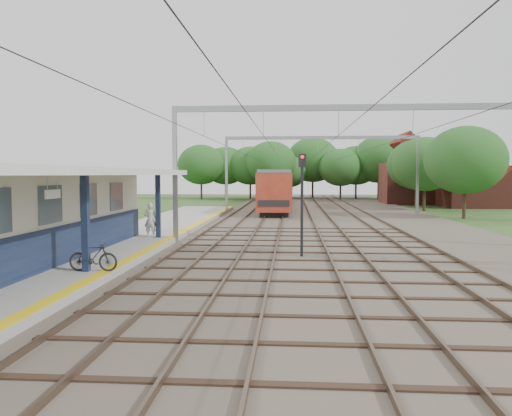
{
  "coord_description": "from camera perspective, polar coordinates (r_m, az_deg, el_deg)",
  "views": [
    {
      "loc": [
        0.92,
        -9.98,
        3.57
      ],
      "look_at": [
        -1.18,
        19.23,
        1.6
      ],
      "focal_mm": 35.0,
      "sensor_mm": 36.0,
      "label": 1
    }
  ],
  "objects": [
    {
      "name": "house_far",
      "position": [
        63.79,
        17.83,
        3.36
      ],
      "size": [
        8.0,
        6.12,
        8.66
      ],
      "color": "brown",
      "rests_on": "ground"
    },
    {
      "name": "rail_tracks",
      "position": [
        40.13,
        4.93,
        -1.02
      ],
      "size": [
        11.8,
        88.0,
        0.15
      ],
      "color": "brown",
      "rests_on": "ballast_bed"
    },
    {
      "name": "platform",
      "position": [
        25.64,
        -15.13,
        -3.89
      ],
      "size": [
        5.0,
        52.0,
        0.35
      ],
      "primitive_type": "cube",
      "color": "gray",
      "rests_on": "ground"
    },
    {
      "name": "signal_post",
      "position": [
        21.11,
        5.28,
        1.77
      ],
      "size": [
        0.33,
        0.29,
        4.43
      ],
      "rotation": [
        0.0,
        0.0,
        0.16
      ],
      "color": "black",
      "rests_on": "ground"
    },
    {
      "name": "yellow_stripe",
      "position": [
        24.97,
        -10.25,
        -3.61
      ],
      "size": [
        0.45,
        52.0,
        0.01
      ],
      "primitive_type": "cube",
      "color": "yellow",
      "rests_on": "platform"
    },
    {
      "name": "canopy",
      "position": [
        18.19,
        -24.48,
        3.74
      ],
      "size": [
        6.4,
        20.0,
        3.44
      ],
      "color": "#131F3D",
      "rests_on": "platform"
    },
    {
      "name": "house_near",
      "position": [
        59.47,
        23.89,
        2.96
      ],
      "size": [
        7.0,
        6.12,
        7.89
      ],
      "color": "brown",
      "rests_on": "ground"
    },
    {
      "name": "bicycle",
      "position": [
        17.49,
        -18.12,
        -5.31
      ],
      "size": [
        1.65,
        0.48,
        0.99
      ],
      "primitive_type": "imported",
      "rotation": [
        0.0,
        0.0,
        1.58
      ],
      "color": "black",
      "rests_on": "platform"
    },
    {
      "name": "tree_band",
      "position": [
        67.18,
        6.64,
        4.97
      ],
      "size": [
        31.72,
        30.88,
        8.82
      ],
      "color": "#382619",
      "rests_on": "ground"
    },
    {
      "name": "catenary_system",
      "position": [
        35.4,
        8.17,
        6.95
      ],
      "size": [
        17.22,
        88.0,
        7.0
      ],
      "color": "gray",
      "rests_on": "ground"
    },
    {
      "name": "ground",
      "position": [
        10.64,
        -1.13,
        -15.75
      ],
      "size": [
        160.0,
        160.0,
        0.0
      ],
      "primitive_type": "plane",
      "color": "#2D4C1E",
      "rests_on": "ground"
    },
    {
      "name": "train",
      "position": [
        57.65,
        2.71,
        2.44
      ],
      "size": [
        2.95,
        36.7,
        3.87
      ],
      "color": "black",
      "rests_on": "ballast_bed"
    },
    {
      "name": "person",
      "position": [
        26.11,
        -11.98,
        -1.34
      ],
      "size": [
        0.65,
        0.43,
        1.79
      ],
      "primitive_type": "imported",
      "rotation": [
        0.0,
        0.0,
        3.14
      ],
      "color": "silver",
      "rests_on": "platform"
    },
    {
      "name": "ballast_bed",
      "position": [
        40.25,
        8.49,
        -1.21
      ],
      "size": [
        18.0,
        90.0,
        0.1
      ],
      "primitive_type": "cube",
      "color": "#473D33",
      "rests_on": "ground"
    },
    {
      "name": "station_building",
      "position": [
        19.66,
        -25.8,
        -0.98
      ],
      "size": [
        3.41,
        18.0,
        3.4
      ],
      "color": "beige",
      "rests_on": "platform"
    }
  ]
}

